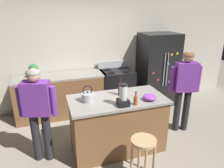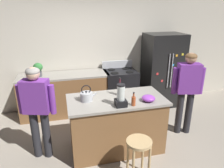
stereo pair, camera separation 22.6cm
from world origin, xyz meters
name	(u,v)px [view 1 (the left image)]	position (x,y,z in m)	size (l,w,h in m)	color
ground_plane	(117,147)	(0.00, 0.00, 0.00)	(14.00, 14.00, 0.00)	#9E9384
back_wall	(91,52)	(0.00, 1.95, 1.35)	(8.00, 0.10, 2.70)	beige
kitchen_island	(117,124)	(0.00, 0.00, 0.48)	(1.61, 0.82, 0.96)	brown
back_counter_run	(62,96)	(-0.80, 1.55, 0.48)	(2.00, 0.64, 0.96)	brown
refrigerator	(157,69)	(1.60, 1.50, 0.90)	(0.90, 0.73, 1.80)	black
stove_range	(116,89)	(0.51, 1.52, 0.49)	(0.76, 0.65, 1.14)	black
person_by_island_left	(38,107)	(-1.25, 0.09, 0.94)	(0.59, 0.32, 1.56)	#26262B
person_by_sink_right	(185,85)	(1.42, 0.16, 0.98)	(0.59, 0.31, 1.62)	#26262B
bar_stool	(143,148)	(0.12, -0.77, 0.51)	(0.36, 0.36, 0.65)	tan
potted_plant	(34,70)	(-1.33, 1.55, 1.13)	(0.20, 0.20, 0.30)	#4C4C51
blender_appliance	(123,97)	(-0.01, -0.27, 1.11)	(0.17, 0.17, 0.35)	black
bottle_wine	(120,89)	(0.09, 0.12, 1.07)	(0.08, 0.08, 0.32)	#471923
bottle_cooking_sauce	(136,100)	(0.19, -0.30, 1.04)	(0.06, 0.06, 0.22)	#B24C26
mixing_bowl	(149,97)	(0.47, -0.21, 1.01)	(0.22, 0.22, 0.10)	purple
tea_kettle	(88,97)	(-0.49, 0.04, 1.04)	(0.28, 0.20, 0.27)	#B7BABF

